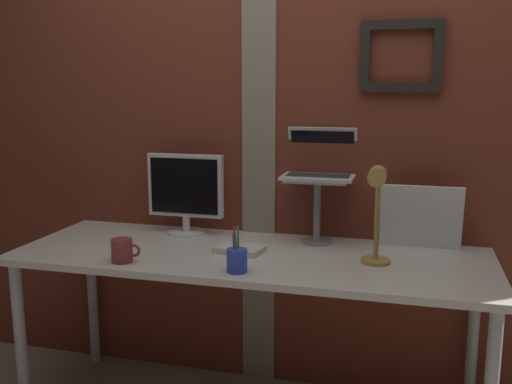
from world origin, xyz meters
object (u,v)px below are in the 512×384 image
at_px(desk_lamp, 377,205).
at_px(pen_cup, 237,260).
at_px(monitor, 185,190).
at_px(whiteboard_panel, 421,217).
at_px(laptop, 320,163).
at_px(coffee_mug, 123,251).

relative_size(desk_lamp, pen_cup, 2.27).
xyz_separation_m(monitor, desk_lamp, (0.92, -0.29, 0.04)).
bearing_deg(desk_lamp, whiteboard_panel, 61.30).
xyz_separation_m(whiteboard_panel, desk_lamp, (-0.18, -0.32, 0.11)).
distance_m(whiteboard_panel, desk_lamp, 0.38).
xyz_separation_m(monitor, pen_cup, (0.41, -0.49, -0.17)).
distance_m(monitor, laptop, 0.66).
distance_m(desk_lamp, pen_cup, 0.59).
height_order(desk_lamp, pen_cup, desk_lamp).
bearing_deg(coffee_mug, whiteboard_panel, 24.08).
bearing_deg(whiteboard_panel, pen_cup, -142.60).
bearing_deg(laptop, whiteboard_panel, -5.25).
xyz_separation_m(whiteboard_panel, coffee_mug, (-1.17, -0.53, -0.09)).
bearing_deg(monitor, whiteboard_panel, 1.61).
xyz_separation_m(desk_lamp, coffee_mug, (-1.00, -0.21, -0.20)).
height_order(laptop, coffee_mug, laptop).
bearing_deg(pen_cup, whiteboard_panel, 37.40).
xyz_separation_m(laptop, coffee_mug, (-0.72, -0.57, -0.31)).
height_order(monitor, coffee_mug, monitor).
relative_size(desk_lamp, coffee_mug, 3.23).
xyz_separation_m(monitor, laptop, (0.64, 0.07, 0.15)).
height_order(monitor, laptop, laptop).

